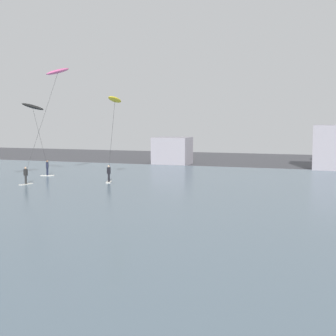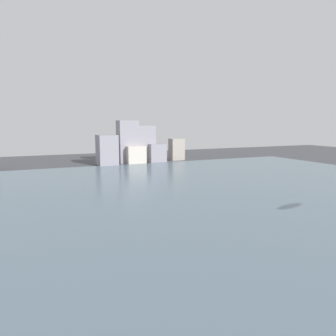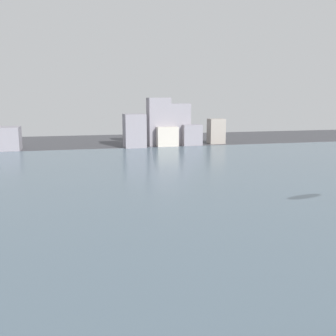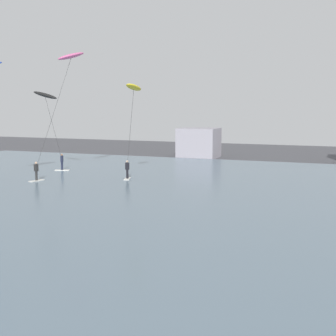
{
  "view_description": "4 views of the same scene",
  "coord_description": "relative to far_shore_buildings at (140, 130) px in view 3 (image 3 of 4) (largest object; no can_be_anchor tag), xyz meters",
  "views": [
    {
      "loc": [
        5.35,
        -5.98,
        6.63
      ],
      "look_at": [
        -1.14,
        14.31,
        4.36
      ],
      "focal_mm": 53.92,
      "sensor_mm": 36.0,
      "label": 1
    },
    {
      "loc": [
        -8.29,
        0.84,
        7.57
      ],
      "look_at": [
        -1.27,
        16.37,
        5.14
      ],
      "focal_mm": 34.25,
      "sensor_mm": 36.0,
      "label": 2
    },
    {
      "loc": [
        -4.75,
        -4.95,
        7.9
      ],
      "look_at": [
        0.71,
        16.86,
        3.85
      ],
      "focal_mm": 41.74,
      "sensor_mm": 36.0,
      "label": 3
    },
    {
      "loc": [
        4.23,
        -1.42,
        6.81
      ],
      "look_at": [
        -1.65,
        13.9,
        4.66
      ],
      "focal_mm": 54.3,
      "sensor_mm": 36.0,
      "label": 4
    }
  ],
  "objects": [
    {
      "name": "water_bay",
      "position": [
        -6.28,
        -28.09,
        -2.74
      ],
      "size": [
        84.0,
        52.0,
        0.1
      ],
      "primitive_type": "cube",
      "color": "slate",
      "rests_on": "ground"
    },
    {
      "name": "far_shore_buildings",
      "position": [
        0.0,
        0.0,
        0.0
      ],
      "size": [
        38.13,
        5.01,
        7.92
      ],
      "color": "gray",
      "rests_on": "ground"
    }
  ]
}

